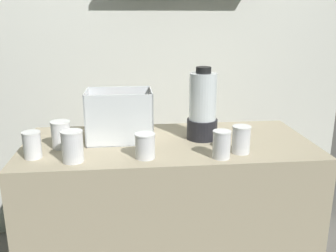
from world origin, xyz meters
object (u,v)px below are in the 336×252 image
at_px(carrot_display_bin, 119,125).
at_px(juice_cup_beet_rightmost, 241,141).
at_px(juice_cup_beet_middle, 73,148).
at_px(juice_cup_pomegranate_far_left, 32,146).
at_px(juice_cup_mango_right, 145,147).
at_px(juice_cup_carrot_far_right, 222,146).
at_px(juice_cup_pomegranate_left, 61,136).
at_px(blender_pitcher, 203,108).

bearing_deg(carrot_display_bin, juice_cup_beet_rightmost, -24.39).
bearing_deg(juice_cup_beet_rightmost, juice_cup_beet_middle, -177.74).
distance_m(juice_cup_pomegranate_far_left, juice_cup_beet_rightmost, 0.91).
distance_m(juice_cup_mango_right, juice_cup_carrot_far_right, 0.33).
bearing_deg(juice_cup_beet_middle, juice_cup_pomegranate_far_left, 160.82).
bearing_deg(juice_cup_beet_middle, juice_cup_mango_right, 1.63).
relative_size(juice_cup_pomegranate_left, juice_cup_mango_right, 1.16).
height_order(blender_pitcher, juice_cup_carrot_far_right, blender_pitcher).
distance_m(carrot_display_bin, juice_cup_beet_middle, 0.34).
relative_size(juice_cup_beet_middle, juice_cup_beet_rightmost, 1.09).
bearing_deg(juice_cup_pomegranate_far_left, juice_cup_mango_right, -6.32).
bearing_deg(juice_cup_beet_rightmost, juice_cup_pomegranate_left, 169.22).
xyz_separation_m(carrot_display_bin, juice_cup_carrot_far_right, (0.44, -0.30, -0.02)).
height_order(juice_cup_pomegranate_far_left, juice_cup_pomegranate_left, juice_cup_pomegranate_left).
height_order(blender_pitcher, juice_cup_pomegranate_left, blender_pitcher).
bearing_deg(juice_cup_beet_middle, carrot_display_bin, 55.49).
distance_m(carrot_display_bin, juice_cup_beet_rightmost, 0.60).
distance_m(juice_cup_pomegranate_left, juice_cup_beet_rightmost, 0.83).
bearing_deg(juice_cup_carrot_far_right, juice_cup_beet_middle, 177.67).
xyz_separation_m(juice_cup_pomegranate_far_left, juice_cup_beet_middle, (0.18, -0.06, 0.01)).
bearing_deg(juice_cup_pomegranate_left, juice_cup_carrot_far_right, -16.45).
xyz_separation_m(juice_cup_pomegranate_left, juice_cup_carrot_far_right, (0.71, -0.21, -0.00)).
height_order(juice_cup_pomegranate_left, juice_cup_beet_rightmost, juice_cup_pomegranate_left).
xyz_separation_m(blender_pitcher, juice_cup_pomegranate_far_left, (-0.78, -0.19, -0.10)).
bearing_deg(blender_pitcher, juice_cup_mango_right, -140.83).
height_order(juice_cup_beet_middle, juice_cup_carrot_far_right, juice_cup_beet_middle).
relative_size(juice_cup_pomegranate_far_left, juice_cup_mango_right, 1.07).
bearing_deg(juice_cup_carrot_far_right, carrot_display_bin, 145.69).
xyz_separation_m(juice_cup_mango_right, juice_cup_carrot_far_right, (0.33, -0.03, 0.00)).
relative_size(carrot_display_bin, juice_cup_pomegranate_left, 2.51).
distance_m(juice_cup_carrot_far_right, juice_cup_beet_rightmost, 0.12).
relative_size(juice_cup_pomegranate_left, juice_cup_beet_middle, 0.94).
height_order(blender_pitcher, juice_cup_mango_right, blender_pitcher).
bearing_deg(blender_pitcher, juice_cup_beet_middle, -157.42).
bearing_deg(carrot_display_bin, juice_cup_carrot_far_right, -34.31).
bearing_deg(juice_cup_carrot_far_right, blender_pitcher, 96.54).
relative_size(carrot_display_bin, juice_cup_beet_rightmost, 2.57).
bearing_deg(juice_cup_mango_right, juice_cup_pomegranate_left, 155.37).
distance_m(carrot_display_bin, juice_cup_carrot_far_right, 0.54).
xyz_separation_m(juice_cup_beet_middle, juice_cup_beet_rightmost, (0.73, 0.03, -0.00)).
bearing_deg(blender_pitcher, juice_cup_beet_rightmost, -58.65).
distance_m(juice_cup_pomegranate_left, juice_cup_carrot_far_right, 0.74).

